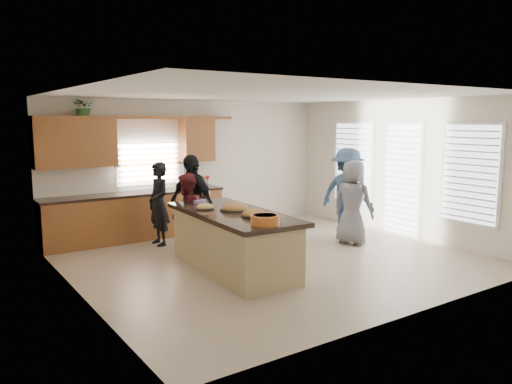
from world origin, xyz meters
TOP-DOWN VIEW (x-y plane):
  - floor at (0.00, 0.00)m, footprint 6.50×6.50m
  - room_shell at (0.00, 0.00)m, footprint 6.52×6.02m
  - back_cabinetry at (-1.47, 2.73)m, footprint 4.08×0.66m
  - right_wall_glazing at (3.22, -0.13)m, footprint 0.06×4.00m
  - island at (-0.90, -0.19)m, footprint 1.30×2.76m
  - platter_front at (-0.84, -0.69)m, footprint 0.41×0.41m
  - platter_mid at (-0.81, -0.10)m, footprint 0.48×0.48m
  - platter_back at (-1.16, 0.27)m, footprint 0.31×0.31m
  - salad_bowl at (-1.06, -1.29)m, footprint 0.40×0.40m
  - clear_cup at (-0.78, -1.31)m, footprint 0.07×0.07m
  - plate_stack at (-0.93, 0.87)m, footprint 0.23×0.23m
  - flower_vase at (-0.70, 1.05)m, footprint 0.14×0.14m
  - potted_plant at (-2.31, 2.82)m, footprint 0.45×0.40m
  - woman_left_back at (-1.22, 2.00)m, footprint 0.39×0.59m
  - woman_left_mid at (-1.09, 1.06)m, footprint 0.83×0.89m
  - woman_left_front at (-0.92, 1.22)m, footprint 0.71×1.12m
  - woman_right_back at (2.19, 0.42)m, footprint 0.92×1.30m
  - woman_right_front at (1.91, -0.02)m, footprint 0.75×0.92m

SIDE VIEW (x-z plane):
  - floor at x=0.00m, z-range 0.00..0.00m
  - island at x=-0.90m, z-range -0.02..0.93m
  - woman_left_mid at x=-1.09m, z-range 0.00..1.46m
  - woman_left_back at x=-1.22m, z-range 0.00..1.60m
  - woman_right_front at x=1.91m, z-range 0.00..1.63m
  - woman_left_front at x=-0.92m, z-range 0.00..1.78m
  - back_cabinetry at x=-1.47m, z-range -0.32..2.14m
  - woman_right_back at x=2.19m, z-range 0.00..1.83m
  - platter_back at x=-1.16m, z-range 0.91..1.04m
  - platter_front at x=-0.84m, z-range 0.89..1.06m
  - platter_mid at x=-0.81m, z-range 0.88..1.08m
  - plate_stack at x=-0.93m, z-range 0.95..1.01m
  - clear_cup at x=-0.78m, z-range 0.95..1.06m
  - salad_bowl at x=-1.06m, z-range 0.96..1.10m
  - flower_vase at x=-0.70m, z-range 0.95..1.40m
  - right_wall_glazing at x=3.22m, z-range 0.22..2.47m
  - room_shell at x=0.00m, z-range 0.50..3.31m
  - potted_plant at x=-2.31m, z-range 2.40..2.86m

